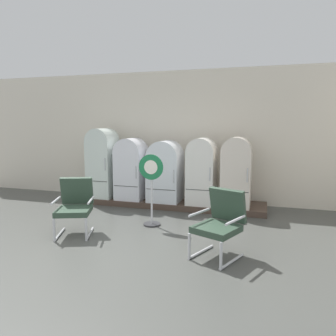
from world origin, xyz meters
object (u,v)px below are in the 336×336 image
(refrigerator_3, at_px, (201,169))
(refrigerator_0, at_px, (103,161))
(refrigerator_2, at_px, (165,170))
(sign_stand, at_px, (151,191))
(refrigerator_1, at_px, (131,167))
(armchair_right, at_px, (220,221))
(armchair_left, at_px, (75,204))
(refrigerator_4, at_px, (236,170))

(refrigerator_3, bearing_deg, refrigerator_0, 179.66)
(refrigerator_2, distance_m, sign_stand, 1.45)
(refrigerator_2, xyz_separation_m, sign_stand, (0.17, -1.43, -0.19))
(refrigerator_0, xyz_separation_m, refrigerator_1, (0.74, -0.01, -0.12))
(armchair_right, xyz_separation_m, sign_stand, (-1.41, 1.04, 0.14))
(refrigerator_3, xyz_separation_m, sign_stand, (-0.67, -1.40, -0.25))
(refrigerator_0, xyz_separation_m, sign_stand, (1.75, -1.41, -0.35))
(armchair_right, height_order, sign_stand, sign_stand)
(refrigerator_1, height_order, refrigerator_3, refrigerator_3)
(refrigerator_2, bearing_deg, armchair_left, -112.85)
(refrigerator_0, distance_m, refrigerator_2, 1.58)
(refrigerator_2, xyz_separation_m, refrigerator_3, (0.84, -0.03, 0.05))
(refrigerator_0, height_order, armchair_left, refrigerator_0)
(armchair_left, bearing_deg, refrigerator_0, 106.12)
(refrigerator_3, relative_size, refrigerator_4, 0.98)
(armchair_right, bearing_deg, armchair_left, 174.46)
(armchair_left, bearing_deg, refrigerator_4, 41.07)
(refrigerator_1, relative_size, sign_stand, 1.07)
(refrigerator_0, relative_size, refrigerator_1, 1.15)
(refrigerator_2, relative_size, refrigerator_3, 0.95)
(sign_stand, bearing_deg, refrigerator_0, 141.03)
(armchair_left, distance_m, armchair_right, 2.53)
(refrigerator_3, bearing_deg, refrigerator_4, 0.75)
(armchair_left, relative_size, armchair_right, 1.00)
(refrigerator_4, xyz_separation_m, armchair_right, (-0.01, -2.45, -0.40))
(refrigerator_1, relative_size, refrigerator_3, 0.98)
(refrigerator_4, xyz_separation_m, sign_stand, (-1.42, -1.41, -0.26))
(armchair_left, height_order, armchair_right, same)
(refrigerator_0, relative_size, refrigerator_3, 1.13)
(refrigerator_2, distance_m, armchair_left, 2.43)
(refrigerator_4, height_order, armchair_right, refrigerator_4)
(refrigerator_1, bearing_deg, refrigerator_3, -0.07)
(refrigerator_4, bearing_deg, sign_stand, -135.15)
(refrigerator_4, distance_m, armchair_right, 2.48)
(refrigerator_4, height_order, sign_stand, refrigerator_4)
(refrigerator_3, height_order, refrigerator_4, refrigerator_4)
(refrigerator_2, height_order, refrigerator_3, refrigerator_3)
(armchair_right, relative_size, sign_stand, 0.72)
(refrigerator_2, distance_m, armchair_right, 2.95)
(refrigerator_0, relative_size, armchair_right, 1.72)
(refrigerator_2, bearing_deg, refrigerator_0, -179.51)
(refrigerator_0, distance_m, refrigerator_4, 3.17)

